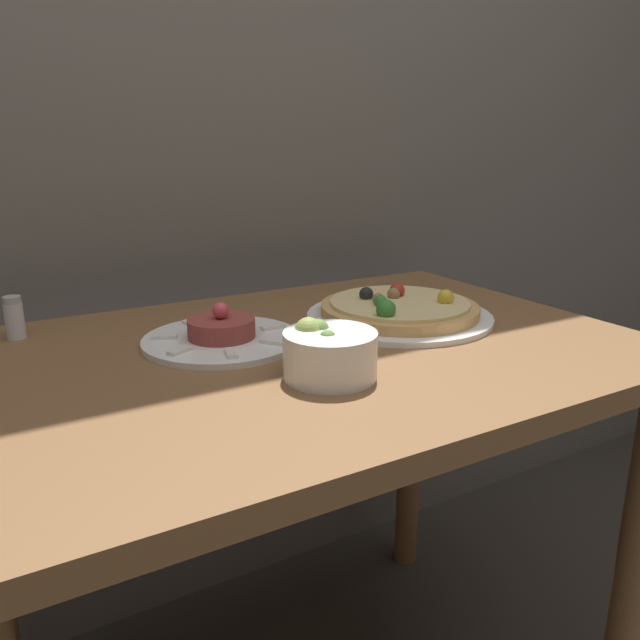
# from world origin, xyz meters

# --- Properties ---
(back_wall) EXTENTS (8.00, 0.05, 2.60)m
(back_wall) POSITION_xyz_m (0.00, 0.87, 1.30)
(back_wall) COLOR slate
(back_wall) RESTS_ON ground_plane
(dining_table) EXTENTS (1.09, 0.74, 0.79)m
(dining_table) POSITION_xyz_m (0.00, 0.37, 0.66)
(dining_table) COLOR brown
(dining_table) RESTS_ON ground_plane
(pizza_plate) EXTENTS (0.34, 0.34, 0.06)m
(pizza_plate) POSITION_xyz_m (0.23, 0.42, 0.80)
(pizza_plate) COLOR white
(pizza_plate) RESTS_ON dining_table
(tartare_plate) EXTENTS (0.26, 0.26, 0.07)m
(tartare_plate) POSITION_xyz_m (-0.10, 0.45, 0.80)
(tartare_plate) COLOR white
(tartare_plate) RESTS_ON dining_table
(small_bowl) EXTENTS (0.13, 0.13, 0.08)m
(small_bowl) POSITION_xyz_m (-0.03, 0.24, 0.82)
(small_bowl) COLOR white
(small_bowl) RESTS_ON dining_table
(salt_shaker) EXTENTS (0.03, 0.03, 0.07)m
(salt_shaker) POSITION_xyz_m (-0.39, 0.65, 0.82)
(salt_shaker) COLOR silver
(salt_shaker) RESTS_ON dining_table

